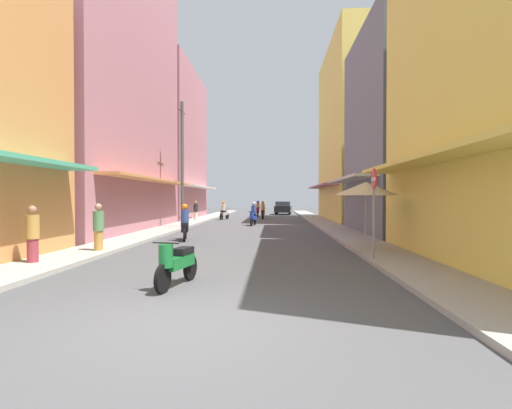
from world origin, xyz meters
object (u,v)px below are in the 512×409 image
object	(u,v)px
motorbike_red	(263,211)
pedestrian_far	(33,236)
utility_pole	(182,164)
motorbike_silver	(224,211)
parked_car	(283,208)
motorbike_black	(185,224)
pedestrian_foreground	(98,229)
vendor_umbrella	(366,189)
pedestrian_midway	(196,211)
motorbike_blue	(253,215)
street_sign_no_entry	(374,202)
motorbike_maroon	(258,210)
motorbike_green	(176,262)

from	to	relation	value
motorbike_red	pedestrian_far	xyz separation A→B (m)	(-5.41, -23.78, 0.11)
pedestrian_far	utility_pole	size ratio (longest dim) A/B	0.21
motorbike_silver	parked_car	world-z (taller)	motorbike_silver
motorbike_black	utility_pole	world-z (taller)	utility_pole
parked_car	pedestrian_foreground	xyz separation A→B (m)	(-6.74, -31.73, 0.08)
vendor_umbrella	utility_pole	world-z (taller)	utility_pole
pedestrian_midway	vendor_umbrella	world-z (taller)	vendor_umbrella
motorbike_blue	motorbike_silver	world-z (taller)	same
pedestrian_foreground	street_sign_no_entry	bearing A→B (deg)	-9.25
motorbike_silver	pedestrian_midway	distance (m)	3.01
motorbike_maroon	utility_pole	distance (m)	15.91
motorbike_maroon	motorbike_red	world-z (taller)	same
street_sign_no_entry	motorbike_blue	bearing A→B (deg)	105.59
pedestrian_midway	motorbike_red	bearing A→B (deg)	29.12
motorbike_maroon	motorbike_red	bearing A→B (deg)	-81.96
motorbike_silver	utility_pole	distance (m)	10.55
motorbike_maroon	motorbike_green	xyz separation A→B (m)	(-0.40, -30.35, -0.20)
vendor_umbrella	motorbike_blue	bearing A→B (deg)	109.01
motorbike_maroon	parked_car	world-z (taller)	motorbike_maroon
motorbike_silver	parked_car	distance (m)	12.24
motorbike_green	pedestrian_midway	xyz separation A→B (m)	(-4.25, 22.99, 0.30)
motorbike_black	motorbike_red	bearing A→B (deg)	80.51
motorbike_blue	pedestrian_far	distance (m)	16.75
motorbike_black	parked_car	distance (m)	27.93
motorbike_green	vendor_umbrella	size ratio (longest dim) A/B	0.76
motorbike_maroon	pedestrian_midway	xyz separation A→B (m)	(-4.64, -7.36, 0.10)
pedestrian_far	pedestrian_foreground	bearing A→B (deg)	74.44
motorbike_green	motorbike_blue	bearing A→B (deg)	88.08
motorbike_silver	motorbike_green	distance (m)	25.35
motorbike_blue	motorbike_black	size ratio (longest dim) A/B	1.01
motorbike_black	parked_car	bearing A→B (deg)	79.97
motorbike_maroon	street_sign_no_entry	world-z (taller)	street_sign_no_entry
motorbike_maroon	utility_pole	size ratio (longest dim) A/B	0.24
motorbike_blue	motorbike_silver	size ratio (longest dim) A/B	1.03
motorbike_green	vendor_umbrella	bearing A→B (deg)	46.31
motorbike_blue	street_sign_no_entry	distance (m)	15.56
motorbike_blue	vendor_umbrella	world-z (taller)	vendor_umbrella
motorbike_maroon	utility_pole	xyz separation A→B (m)	(-3.89, -15.09, 3.16)
motorbike_maroon	motorbike_red	xyz separation A→B (m)	(0.62, -4.42, 0.00)
motorbike_silver	motorbike_black	world-z (taller)	same
motorbike_maroon	motorbike_green	distance (m)	30.36
motorbike_green	street_sign_no_entry	size ratio (longest dim) A/B	0.67
motorbike_green	pedestrian_far	xyz separation A→B (m)	(-4.39, 2.15, 0.31)
motorbike_black	street_sign_no_entry	distance (m)	8.74
motorbike_green	parked_car	xyz separation A→B (m)	(3.02, 36.29, 0.24)
pedestrian_far	vendor_umbrella	world-z (taller)	vendor_umbrella
vendor_umbrella	utility_pole	bearing A→B (deg)	130.54
pedestrian_foreground	motorbike_red	bearing A→B (deg)	77.50
parked_car	pedestrian_midway	distance (m)	15.15
motorbike_silver	pedestrian_far	xyz separation A→B (m)	(-2.13, -23.10, 0.11)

